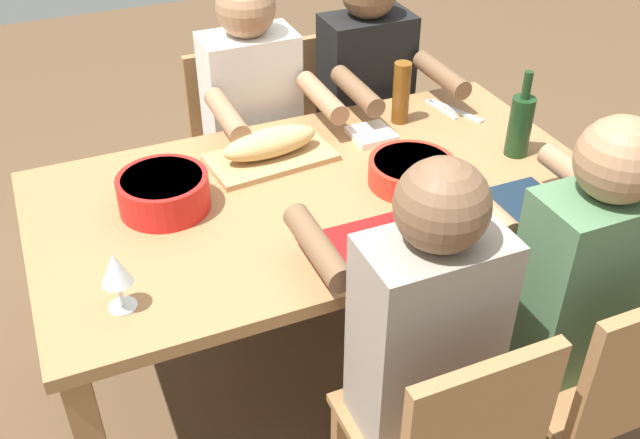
% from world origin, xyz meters
% --- Properties ---
extents(ground_plane, '(8.00, 8.00, 0.00)m').
position_xyz_m(ground_plane, '(0.00, 0.00, 0.00)').
color(ground_plane, brown).
extents(dining_table, '(1.72, 0.94, 0.74)m').
position_xyz_m(dining_table, '(0.00, 0.00, 0.66)').
color(dining_table, '#9E7044').
rests_on(dining_table, ground_plane).
extents(chair_far_center, '(0.40, 0.40, 0.85)m').
position_xyz_m(chair_far_center, '(0.00, 0.79, 0.48)').
color(chair_far_center, '#9E7044').
rests_on(chair_far_center, ground_plane).
extents(diner_far_center, '(0.41, 0.53, 1.20)m').
position_xyz_m(diner_far_center, '(-0.00, 0.61, 0.70)').
color(diner_far_center, '#2D2D38').
rests_on(diner_far_center, ground_plane).
extents(chair_near_right, '(0.40, 0.40, 0.85)m').
position_xyz_m(chair_near_right, '(0.47, -0.79, 0.48)').
color(chair_near_right, '#9E7044').
rests_on(chair_near_right, ground_plane).
extents(diner_near_right, '(0.41, 0.53, 1.20)m').
position_xyz_m(diner_near_right, '(0.47, -0.61, 0.70)').
color(diner_near_right, '#2D2D38').
rests_on(diner_near_right, ground_plane).
extents(chair_far_right, '(0.40, 0.40, 0.85)m').
position_xyz_m(chair_far_right, '(0.47, 0.79, 0.48)').
color(chair_far_right, '#9E7044').
rests_on(chair_far_right, ground_plane).
extents(diner_far_right, '(0.41, 0.53, 1.20)m').
position_xyz_m(diner_far_right, '(0.47, 0.61, 0.70)').
color(diner_far_right, '#2D2D38').
rests_on(diner_far_right, ground_plane).
extents(diner_near_center, '(0.41, 0.53, 1.20)m').
position_xyz_m(diner_near_center, '(0.00, -0.61, 0.70)').
color(diner_near_center, '#2D2D38').
rests_on(diner_near_center, ground_plane).
extents(serving_bowl_greens, '(0.27, 0.27, 0.08)m').
position_xyz_m(serving_bowl_greens, '(0.27, -0.07, 0.78)').
color(serving_bowl_greens, red).
rests_on(serving_bowl_greens, dining_table).
extents(serving_bowl_pasta, '(0.27, 0.27, 0.11)m').
position_xyz_m(serving_bowl_pasta, '(-0.45, 0.09, 0.80)').
color(serving_bowl_pasta, red).
rests_on(serving_bowl_pasta, dining_table).
extents(cutting_board, '(0.42, 0.26, 0.02)m').
position_xyz_m(cutting_board, '(-0.08, 0.22, 0.75)').
color(cutting_board, tan).
rests_on(cutting_board, dining_table).
extents(bread_loaf, '(0.33, 0.14, 0.09)m').
position_xyz_m(bread_loaf, '(-0.08, 0.22, 0.81)').
color(bread_loaf, tan).
rests_on(bread_loaf, cutting_board).
extents(wine_bottle, '(0.08, 0.08, 0.29)m').
position_xyz_m(wine_bottle, '(0.68, -0.05, 0.85)').
color(wine_bottle, '#193819').
rests_on(wine_bottle, dining_table).
extents(beer_bottle, '(0.06, 0.06, 0.22)m').
position_xyz_m(beer_bottle, '(0.43, 0.30, 0.85)').
color(beer_bottle, brown).
rests_on(beer_bottle, dining_table).
extents(wine_glass, '(0.08, 0.08, 0.17)m').
position_xyz_m(wine_glass, '(-0.65, -0.29, 0.86)').
color(wine_glass, silver).
rests_on(wine_glass, dining_table).
extents(placemat_near_right, '(0.32, 0.23, 0.01)m').
position_xyz_m(placemat_near_right, '(0.47, -0.31, 0.74)').
color(placemat_near_right, '#142333').
rests_on(placemat_near_right, dining_table).
extents(fork_far_right, '(0.04, 0.17, 0.01)m').
position_xyz_m(fork_far_right, '(0.61, 0.31, 0.74)').
color(fork_far_right, silver).
rests_on(fork_far_right, dining_table).
extents(placemat_near_center, '(0.32, 0.23, 0.01)m').
position_xyz_m(placemat_near_center, '(0.00, -0.31, 0.74)').
color(placemat_near_center, maroon).
rests_on(placemat_near_center, dining_table).
extents(carving_knife, '(0.10, 0.22, 0.01)m').
position_xyz_m(carving_knife, '(0.65, 0.28, 0.74)').
color(carving_knife, silver).
rests_on(carving_knife, dining_table).
extents(napkin_stack, '(0.14, 0.14, 0.02)m').
position_xyz_m(napkin_stack, '(0.29, 0.23, 0.75)').
color(napkin_stack, white).
rests_on(napkin_stack, dining_table).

